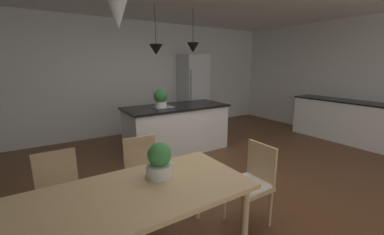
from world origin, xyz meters
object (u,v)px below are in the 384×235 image
at_px(chair_far_left, 59,194).
at_px(refrigerator, 193,92).
at_px(chair_kitchen_end, 252,181).
at_px(potted_plant_on_table, 160,161).
at_px(kitchen_island, 176,128).
at_px(potted_plant_on_island, 161,98).
at_px(dining_table, 129,202).
at_px(chair_far_right, 144,173).

xyz_separation_m(chair_far_left, refrigerator, (3.45, 2.96, 0.49)).
distance_m(chair_far_left, refrigerator, 4.57).
relative_size(chair_kitchen_end, potted_plant_on_table, 2.89).
bearing_deg(refrigerator, kitchen_island, -133.10).
xyz_separation_m(kitchen_island, refrigerator, (1.29, 1.38, 0.50)).
bearing_deg(refrigerator, potted_plant_on_island, -139.53).
relative_size(dining_table, potted_plant_on_island, 5.51).
distance_m(dining_table, potted_plant_on_table, 0.40).
bearing_deg(potted_plant_on_island, potted_plant_on_table, -115.69).
height_order(chair_far_right, refrigerator, refrigerator).
distance_m(chair_far_left, chair_kitchen_end, 1.92).
relative_size(chair_far_left, kitchen_island, 0.44).
relative_size(dining_table, chair_kitchen_end, 2.17).
relative_size(chair_far_left, potted_plant_on_table, 2.89).
relative_size(refrigerator, potted_plant_on_island, 5.63).
bearing_deg(potted_plant_on_table, chair_far_right, 80.85).
bearing_deg(kitchen_island, chair_kitchen_end, -99.90).
relative_size(kitchen_island, potted_plant_on_island, 5.80).
distance_m(kitchen_island, potted_plant_on_island, 0.70).
bearing_deg(chair_far_right, potted_plant_on_table, -99.15).
bearing_deg(potted_plant_on_island, chair_far_right, -121.74).
relative_size(chair_kitchen_end, kitchen_island, 0.44).
height_order(chair_kitchen_end, potted_plant_on_island, potted_plant_on_island).
height_order(chair_far_left, chair_kitchen_end, same).
xyz_separation_m(chair_kitchen_end, potted_plant_on_island, (0.09, 2.39, 0.60)).
bearing_deg(potted_plant_on_island, kitchen_island, -0.00).
xyz_separation_m(refrigerator, potted_plant_on_island, (-1.62, -1.38, 0.11)).
bearing_deg(chair_far_left, chair_kitchen_end, -24.94).
bearing_deg(chair_kitchen_end, refrigerator, 65.64).
height_order(chair_far_right, potted_plant_on_island, potted_plant_on_island).
bearing_deg(potted_plant_on_table, kitchen_island, 57.99).
bearing_deg(chair_far_right, refrigerator, 48.77).
xyz_separation_m(dining_table, chair_kitchen_end, (1.32, -0.00, -0.20)).
height_order(dining_table, chair_far_right, chair_far_right).
height_order(chair_far_right, potted_plant_on_table, potted_plant_on_table).
bearing_deg(potted_plant_on_table, dining_table, -158.01).
distance_m(chair_kitchen_end, kitchen_island, 2.43).
bearing_deg(kitchen_island, potted_plant_on_table, -122.01).
xyz_separation_m(chair_far_left, chair_kitchen_end, (1.74, -0.81, 0.00)).
distance_m(chair_far_right, refrigerator, 3.97).
distance_m(kitchen_island, refrigerator, 1.95).
xyz_separation_m(chair_far_left, potted_plant_on_table, (0.75, -0.68, 0.41)).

